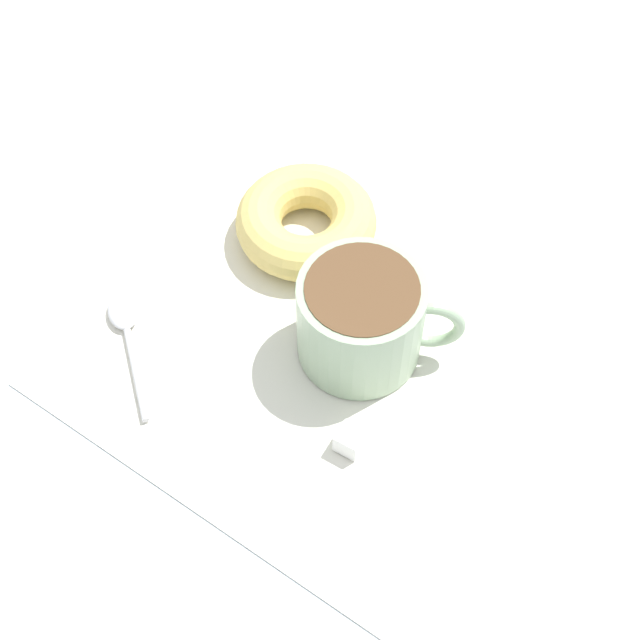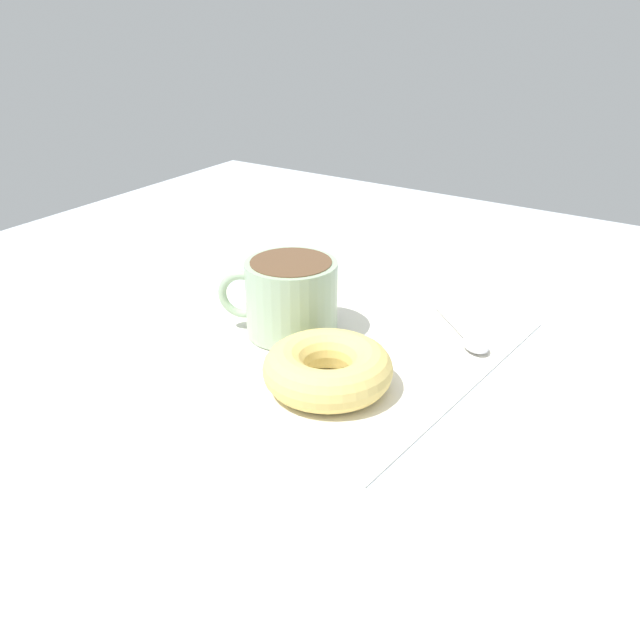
% 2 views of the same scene
% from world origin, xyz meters
% --- Properties ---
extents(ground_plane, '(1.20, 1.20, 0.02)m').
position_xyz_m(ground_plane, '(0.00, 0.00, -0.01)').
color(ground_plane, '#B2BCC6').
extents(napkin, '(0.37, 0.37, 0.00)m').
position_xyz_m(napkin, '(0.01, -0.02, 0.00)').
color(napkin, white).
rests_on(napkin, ground_plane).
extents(coffee_cup, '(0.12, 0.10, 0.08)m').
position_xyz_m(coffee_cup, '(0.04, -0.01, 0.04)').
color(coffee_cup, '#9EB793').
rests_on(coffee_cup, napkin).
extents(donut, '(0.12, 0.12, 0.04)m').
position_xyz_m(donut, '(-0.05, 0.06, 0.02)').
color(donut, '#E5C66B').
rests_on(donut, napkin).
extents(spoon, '(0.10, 0.09, 0.01)m').
position_xyz_m(spoon, '(-0.13, -0.09, 0.01)').
color(spoon, silver).
rests_on(spoon, napkin).
extents(sugar_cube, '(0.02, 0.02, 0.02)m').
position_xyz_m(sugar_cube, '(0.07, -0.09, 0.01)').
color(sugar_cube, white).
rests_on(sugar_cube, napkin).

